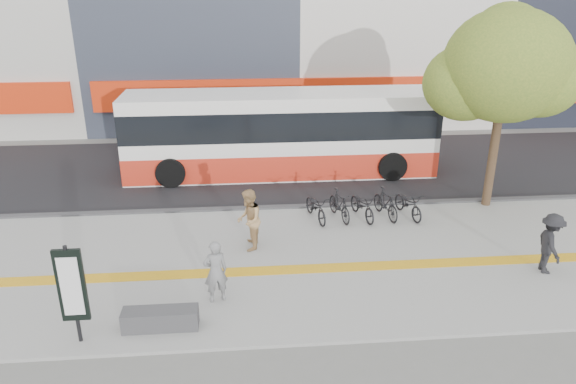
{
  "coord_description": "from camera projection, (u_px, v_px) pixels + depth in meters",
  "views": [
    {
      "loc": [
        -0.72,
        -10.98,
        7.06
      ],
      "look_at": [
        0.4,
        2.0,
        1.83
      ],
      "focal_mm": 33.49,
      "sensor_mm": 36.0,
      "label": 1
    }
  ],
  "objects": [
    {
      "name": "signboard",
      "position": [
        72.0,
        287.0,
        10.6
      ],
      "size": [
        0.55,
        0.1,
        2.2
      ],
      "color": "black",
      "rests_on": "sidewalk"
    },
    {
      "name": "pedestrian_tan",
      "position": [
        249.0,
        220.0,
        14.55
      ],
      "size": [
        0.72,
        0.89,
        1.72
      ],
      "primitive_type": "imported",
      "rotation": [
        0.0,
        0.0,
        -1.65
      ],
      "color": "tan",
      "rests_on": "sidewalk"
    },
    {
      "name": "street_tree",
      "position": [
        503.0,
        68.0,
        16.19
      ],
      "size": [
        4.4,
        3.8,
        6.31
      ],
      "color": "#372319",
      "rests_on": "sidewalk"
    },
    {
      "name": "curb",
      "position": [
        268.0,
        208.0,
        17.44
      ],
      "size": [
        40.0,
        0.25,
        0.14
      ],
      "primitive_type": "cube",
      "color": "#323234",
      "rests_on": "ground"
    },
    {
      "name": "sidewalk",
      "position": [
        274.0,
        262.0,
        14.21
      ],
      "size": [
        40.0,
        7.0,
        0.08
      ],
      "primitive_type": "cube",
      "color": "gray",
      "rests_on": "ground"
    },
    {
      "name": "seated_woman",
      "position": [
        216.0,
        271.0,
        12.2
      ],
      "size": [
        0.63,
        0.5,
        1.53
      ],
      "primitive_type": "imported",
      "rotation": [
        0.0,
        0.0,
        3.42
      ],
      "color": "black",
      "rests_on": "sidewalk"
    },
    {
      "name": "ground",
      "position": [
        278.0,
        294.0,
        12.84
      ],
      "size": [
        120.0,
        120.0,
        0.0
      ],
      "primitive_type": "plane",
      "color": "slate",
      "rests_on": "ground"
    },
    {
      "name": "street",
      "position": [
        262.0,
        169.0,
        21.15
      ],
      "size": [
        40.0,
        8.0,
        0.06
      ],
      "primitive_type": "cube",
      "color": "black",
      "rests_on": "ground"
    },
    {
      "name": "pedestrian_dark",
      "position": [
        550.0,
        243.0,
        13.41
      ],
      "size": [
        0.72,
        1.09,
        1.59
      ],
      "primitive_type": "imported",
      "rotation": [
        0.0,
        0.0,
        1.44
      ],
      "color": "black",
      "rests_on": "sidewalk"
    },
    {
      "name": "bus",
      "position": [
        281.0,
        136.0,
        20.2
      ],
      "size": [
        11.53,
        2.73,
        3.07
      ],
      "color": "white",
      "rests_on": "street"
    },
    {
      "name": "bicycle_row",
      "position": [
        363.0,
        205.0,
        16.58
      ],
      "size": [
        3.81,
        1.66,
        0.92
      ],
      "color": "black",
      "rests_on": "sidewalk"
    },
    {
      "name": "tactile_strip",
      "position": [
        276.0,
        270.0,
        13.74
      ],
      "size": [
        40.0,
        0.45,
        0.01
      ],
      "primitive_type": "cube",
      "color": "gold",
      "rests_on": "sidewalk"
    },
    {
      "name": "bench",
      "position": [
        160.0,
        319.0,
        11.41
      ],
      "size": [
        1.6,
        0.45,
        0.45
      ],
      "primitive_type": "cube",
      "color": "#323234",
      "rests_on": "sidewalk"
    }
  ]
}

